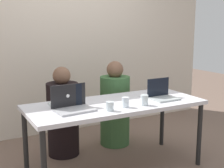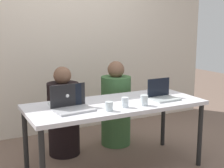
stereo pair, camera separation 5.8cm
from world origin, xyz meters
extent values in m
cube|color=beige|center=(0.00, 1.48, 1.25)|extent=(4.69, 0.10, 2.51)
cube|color=silver|center=(0.00, 0.00, 0.71)|extent=(1.80, 0.75, 0.04)
cylinder|color=black|center=(0.85, -0.33, 0.34)|extent=(0.05, 0.05, 0.69)
cylinder|color=black|center=(-0.85, 0.33, 0.34)|extent=(0.05, 0.05, 0.69)
cylinder|color=black|center=(0.85, 0.33, 0.34)|extent=(0.05, 0.05, 0.69)
cylinder|color=black|center=(-0.34, 0.64, 0.43)|extent=(0.41, 0.41, 0.85)
sphere|color=brown|center=(-0.34, 0.64, 0.94)|extent=(0.20, 0.20, 0.20)
cylinder|color=#3A6336|center=(0.34, 0.64, 0.44)|extent=(0.38, 0.38, 0.87)
sphere|color=brown|center=(0.34, 0.64, 0.96)|extent=(0.21, 0.21, 0.21)
cube|color=#B0B0B5|center=(-0.48, -0.10, 0.74)|extent=(0.38, 0.27, 0.02)
cube|color=black|center=(-0.50, 0.02, 0.85)|extent=(0.36, 0.04, 0.21)
sphere|color=white|center=(-0.50, 0.04, 0.85)|extent=(0.04, 0.04, 0.04)
cube|color=silver|center=(-0.49, 0.15, 0.74)|extent=(0.30, 0.25, 0.02)
cube|color=black|center=(-0.50, 0.04, 0.85)|extent=(0.28, 0.04, 0.21)
sphere|color=white|center=(-0.50, 0.02, 0.85)|extent=(0.04, 0.04, 0.04)
cube|color=#AEB7B6|center=(0.52, -0.13, 0.74)|extent=(0.29, 0.22, 0.02)
cube|color=black|center=(0.51, -0.02, 0.84)|extent=(0.28, 0.02, 0.19)
sphere|color=white|center=(0.51, -0.01, 0.84)|extent=(0.04, 0.04, 0.04)
cylinder|color=silver|center=(0.00, -0.20, 0.78)|extent=(0.07, 0.07, 0.10)
cylinder|color=silver|center=(0.00, -0.20, 0.75)|extent=(0.06, 0.06, 0.05)
cylinder|color=silver|center=(-0.19, -0.24, 0.77)|extent=(0.07, 0.07, 0.09)
cylinder|color=silver|center=(-0.19, -0.24, 0.75)|extent=(0.06, 0.06, 0.05)
cylinder|color=silver|center=(0.20, -0.22, 0.78)|extent=(0.07, 0.07, 0.10)
cylinder|color=silver|center=(0.20, -0.22, 0.76)|extent=(0.07, 0.07, 0.06)
camera|label=1|loc=(-1.49, -2.69, 1.51)|focal=50.00mm
camera|label=2|loc=(-1.43, -2.71, 1.51)|focal=50.00mm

